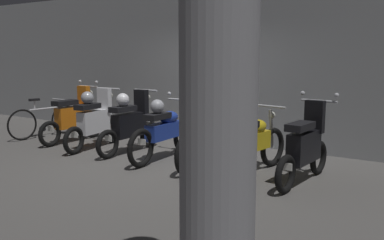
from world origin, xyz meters
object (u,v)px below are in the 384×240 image
object	(u,v)px
motorbike_slot_0	(74,117)
motorbike_slot_1	(94,120)
motorbike_slot_4	(207,136)
support_pillar	(218,87)
motorbike_slot_3	(164,130)
motorbike_slot_5	(250,141)
motorbike_slot_2	(130,123)
bicycle	(44,121)
motorbike_slot_6	(305,147)

from	to	relation	value
motorbike_slot_0	motorbike_slot_1	size ratio (longest dim) A/B	1.00
motorbike_slot_4	support_pillar	world-z (taller)	support_pillar
motorbike_slot_3	motorbike_slot_5	distance (m)	1.68
motorbike_slot_3	motorbike_slot_4	distance (m)	0.84
support_pillar	motorbike_slot_3	bearing A→B (deg)	130.40
motorbike_slot_0	motorbike_slot_2	distance (m)	1.68
motorbike_slot_0	motorbike_slot_3	bearing A→B (deg)	-4.18
bicycle	support_pillar	xyz separation A→B (m)	(6.52, -3.74, 1.27)
motorbike_slot_2	motorbike_slot_5	distance (m)	2.52
motorbike_slot_0	motorbike_slot_4	size ratio (longest dim) A/B	0.86
motorbike_slot_1	support_pillar	xyz separation A→B (m)	(4.70, -3.52, 1.07)
motorbike_slot_4	motorbike_slot_5	world-z (taller)	motorbike_slot_4
bicycle	support_pillar	world-z (taller)	support_pillar
motorbike_slot_4	motorbike_slot_0	bearing A→B (deg)	177.75
motorbike_slot_4	motorbike_slot_6	size ratio (longest dim) A/B	1.16
motorbike_slot_0	motorbike_slot_5	xyz separation A→B (m)	(4.20, -0.25, -0.00)
motorbike_slot_0	bicycle	size ratio (longest dim) A/B	0.98
motorbike_slot_5	support_pillar	bearing A→B (deg)	-68.98
motorbike_slot_1	motorbike_slot_6	xyz separation A→B (m)	(4.20, 0.00, -0.04)
motorbike_slot_3	bicycle	bearing A→B (deg)	176.81
motorbike_slot_4	motorbike_slot_1	bearing A→B (deg)	-178.19
motorbike_slot_1	motorbike_slot_6	distance (m)	4.20
bicycle	support_pillar	size ratio (longest dim) A/B	0.53
motorbike_slot_1	support_pillar	world-z (taller)	support_pillar
motorbike_slot_2	motorbike_slot_3	distance (m)	0.84
motorbike_slot_0	motorbike_slot_4	world-z (taller)	motorbike_slot_0
motorbike_slot_1	motorbike_slot_6	world-z (taller)	motorbike_slot_6
motorbike_slot_3	motorbike_slot_4	bearing A→B (deg)	3.55
motorbike_slot_5	support_pillar	xyz separation A→B (m)	(1.34, -3.48, 1.11)
motorbike_slot_6	bicycle	size ratio (longest dim) A/B	0.98
motorbike_slot_3	motorbike_slot_6	xyz separation A→B (m)	(2.52, -0.03, -0.00)
motorbike_slot_2	motorbike_slot_5	world-z (taller)	motorbike_slot_2
motorbike_slot_4	motorbike_slot_6	world-z (taller)	motorbike_slot_6
motorbike_slot_6	bicycle	bearing A→B (deg)	177.89
motorbike_slot_2	motorbike_slot_6	xyz separation A→B (m)	(3.36, -0.09, -0.04)
motorbike_slot_4	motorbike_slot_5	xyz separation A→B (m)	(0.84, -0.11, 0.03)
motorbike_slot_0	motorbike_slot_5	bearing A→B (deg)	-3.36
motorbike_slot_1	bicycle	world-z (taller)	motorbike_slot_1
motorbike_slot_0	bicycle	xyz separation A→B (m)	(-0.98, 0.01, -0.17)
motorbike_slot_4	motorbike_slot_6	xyz separation A→B (m)	(1.68, -0.08, 0.04)
motorbike_slot_2	motorbike_slot_4	bearing A→B (deg)	-0.42
support_pillar	bicycle	bearing A→B (deg)	150.14
motorbike_slot_1	motorbike_slot_4	bearing A→B (deg)	1.81
motorbike_slot_1	motorbike_slot_6	size ratio (longest dim) A/B	1.00
motorbike_slot_0	motorbike_slot_4	bearing A→B (deg)	-2.25
motorbike_slot_1	bicycle	size ratio (longest dim) A/B	0.98
motorbike_slot_1	motorbike_slot_5	world-z (taller)	motorbike_slot_1
motorbike_slot_2	support_pillar	world-z (taller)	support_pillar
motorbike_slot_0	motorbike_slot_4	distance (m)	3.36
motorbike_slot_2	motorbike_slot_4	size ratio (longest dim) A/B	0.86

